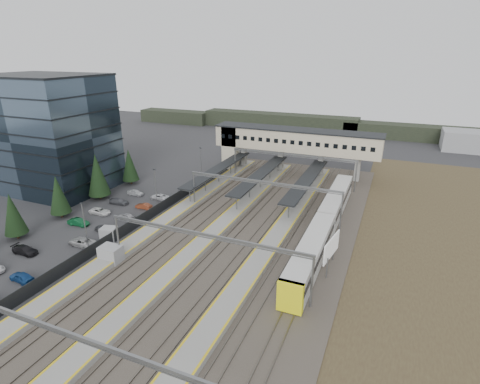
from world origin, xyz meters
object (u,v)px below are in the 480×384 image
at_px(train, 325,225).
at_px(billboard, 331,248).
at_px(relay_cabin_near, 111,254).
at_px(footbridge, 284,141).
at_px(relay_cabin_far, 109,234).
at_px(office_building, 49,133).

bearing_deg(train, billboard, -74.68).
bearing_deg(relay_cabin_near, footbridge, 78.35).
height_order(relay_cabin_far, train, train).
distance_m(office_building, train, 60.84).
bearing_deg(relay_cabin_far, relay_cabin_near, -46.66).
distance_m(train, billboard, 9.96).
xyz_separation_m(train, billboard, (2.61, -9.54, 1.15)).
bearing_deg(train, office_building, 178.91).
relative_size(office_building, relay_cabin_far, 8.69).
relative_size(relay_cabin_near, relay_cabin_far, 1.10).
bearing_deg(relay_cabin_far, train, 24.57).
bearing_deg(footbridge, relay_cabin_far, -108.73).
xyz_separation_m(relay_cabin_far, train, (31.79, 14.53, 1.11)).
distance_m(office_building, footbridge, 53.18).
bearing_deg(billboard, office_building, 170.32).
relative_size(office_building, billboard, 4.16).
xyz_separation_m(office_building, footbridge, (43.70, 30.00, -4.26)).
height_order(footbridge, train, footbridge).
relative_size(relay_cabin_near, train, 0.07).
bearing_deg(billboard, train, 105.32).
relative_size(relay_cabin_far, train, 0.07).
relative_size(footbridge, billboard, 6.91).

